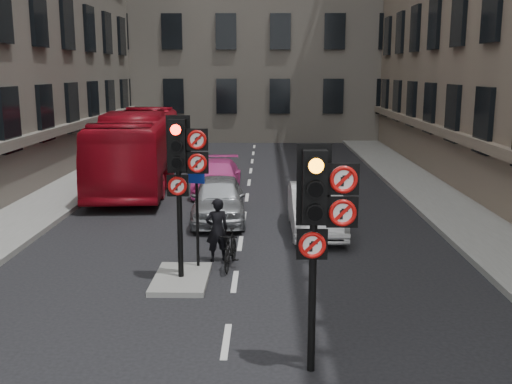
{
  "coord_description": "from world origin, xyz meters",
  "views": [
    {
      "loc": [
        0.67,
        -7.69,
        4.64
      ],
      "look_at": [
        0.52,
        2.31,
        2.6
      ],
      "focal_mm": 42.0,
      "sensor_mm": 36.0,
      "label": 1
    }
  ],
  "objects_px": {
    "bus_red": "(138,148)",
    "motorcyclist": "(217,230)",
    "signal_near": "(320,211)",
    "car_silver": "(218,199)",
    "car_white": "(316,209)",
    "car_pink": "(217,177)",
    "motorcycle": "(230,249)",
    "signal_far": "(182,162)",
    "info_sign": "(197,204)"
  },
  "relations": [
    {
      "from": "signal_far",
      "to": "motorcyclist",
      "type": "distance_m",
      "value": 2.5
    },
    {
      "from": "signal_near",
      "to": "signal_far",
      "type": "distance_m",
      "value": 4.77
    },
    {
      "from": "signal_far",
      "to": "car_pink",
      "type": "distance_m",
      "value": 10.15
    },
    {
      "from": "car_white",
      "to": "car_silver",
      "type": "bearing_deg",
      "value": 155.33
    },
    {
      "from": "signal_near",
      "to": "car_silver",
      "type": "relative_size",
      "value": 0.88
    },
    {
      "from": "car_pink",
      "to": "motorcycle",
      "type": "distance_m",
      "value": 8.99
    },
    {
      "from": "signal_near",
      "to": "motorcycle",
      "type": "xyz_separation_m",
      "value": [
        -1.64,
        5.01,
        -2.13
      ]
    },
    {
      "from": "car_silver",
      "to": "bus_red",
      "type": "distance_m",
      "value": 6.99
    },
    {
      "from": "car_white",
      "to": "signal_near",
      "type": "bearing_deg",
      "value": -95.16
    },
    {
      "from": "signal_near",
      "to": "bus_red",
      "type": "xyz_separation_m",
      "value": [
        -5.98,
        15.45,
        -1.07
      ]
    },
    {
      "from": "signal_far",
      "to": "motorcycle",
      "type": "bearing_deg",
      "value": 46.27
    },
    {
      "from": "signal_near",
      "to": "motorcycle",
      "type": "distance_m",
      "value": 5.68
    },
    {
      "from": "info_sign",
      "to": "motorcyclist",
      "type": "bearing_deg",
      "value": 76.34
    },
    {
      "from": "bus_red",
      "to": "motorcyclist",
      "type": "bearing_deg",
      "value": -72.59
    },
    {
      "from": "car_silver",
      "to": "signal_far",
      "type": "bearing_deg",
      "value": -96.62
    },
    {
      "from": "car_white",
      "to": "car_pink",
      "type": "relative_size",
      "value": 0.99
    },
    {
      "from": "motorcycle",
      "to": "info_sign",
      "type": "bearing_deg",
      "value": -153.57
    },
    {
      "from": "bus_red",
      "to": "info_sign",
      "type": "distance_m",
      "value": 11.3
    },
    {
      "from": "car_pink",
      "to": "motorcycle",
      "type": "height_order",
      "value": "car_pink"
    },
    {
      "from": "signal_near",
      "to": "motorcycle",
      "type": "height_order",
      "value": "signal_near"
    },
    {
      "from": "car_silver",
      "to": "bus_red",
      "type": "relative_size",
      "value": 0.38
    },
    {
      "from": "car_pink",
      "to": "car_white",
      "type": "bearing_deg",
      "value": -59.69
    },
    {
      "from": "car_white",
      "to": "motorcycle",
      "type": "distance_m",
      "value": 4.0
    },
    {
      "from": "bus_red",
      "to": "motorcycle",
      "type": "height_order",
      "value": "bus_red"
    },
    {
      "from": "signal_far",
      "to": "car_silver",
      "type": "height_order",
      "value": "signal_far"
    },
    {
      "from": "info_sign",
      "to": "car_pink",
      "type": "bearing_deg",
      "value": 105.44
    },
    {
      "from": "motorcycle",
      "to": "motorcyclist",
      "type": "distance_m",
      "value": 0.7
    },
    {
      "from": "signal_far",
      "to": "car_white",
      "type": "bearing_deg",
      "value": 52.66
    },
    {
      "from": "signal_near",
      "to": "motorcycle",
      "type": "relative_size",
      "value": 2.36
    },
    {
      "from": "signal_near",
      "to": "motorcyclist",
      "type": "relative_size",
      "value": 2.25
    },
    {
      "from": "signal_far",
      "to": "car_white",
      "type": "xyz_separation_m",
      "value": [
        3.26,
        4.27,
        -2.02
      ]
    },
    {
      "from": "motorcycle",
      "to": "info_sign",
      "type": "relative_size",
      "value": 0.66
    },
    {
      "from": "signal_far",
      "to": "motorcyclist",
      "type": "bearing_deg",
      "value": 67.89
    },
    {
      "from": "car_pink",
      "to": "bus_red",
      "type": "xyz_separation_m",
      "value": [
        -3.33,
        1.51,
        0.9
      ]
    },
    {
      "from": "car_pink",
      "to": "bus_red",
      "type": "height_order",
      "value": "bus_red"
    },
    {
      "from": "car_pink",
      "to": "motorcyclist",
      "type": "height_order",
      "value": "motorcyclist"
    },
    {
      "from": "signal_far",
      "to": "motorcyclist",
      "type": "xyz_separation_m",
      "value": [
        0.61,
        1.5,
        -1.91
      ]
    },
    {
      "from": "signal_near",
      "to": "car_white",
      "type": "distance_m",
      "value": 8.52
    },
    {
      "from": "signal_near",
      "to": "car_silver",
      "type": "distance_m",
      "value": 10.03
    },
    {
      "from": "signal_far",
      "to": "car_pink",
      "type": "xyz_separation_m",
      "value": [
        -0.06,
        9.93,
        -2.09
      ]
    },
    {
      "from": "car_pink",
      "to": "bus_red",
      "type": "relative_size",
      "value": 0.39
    },
    {
      "from": "signal_near",
      "to": "signal_far",
      "type": "bearing_deg",
      "value": 123.02
    },
    {
      "from": "signal_near",
      "to": "signal_far",
      "type": "height_order",
      "value": "signal_far"
    },
    {
      "from": "car_pink",
      "to": "motorcycle",
      "type": "bearing_deg",
      "value": -83.55
    },
    {
      "from": "signal_near",
      "to": "car_white",
      "type": "bearing_deg",
      "value": 85.43
    },
    {
      "from": "info_sign",
      "to": "signal_near",
      "type": "bearing_deg",
      "value": -49.52
    },
    {
      "from": "car_silver",
      "to": "bus_red",
      "type": "xyz_separation_m",
      "value": [
        -3.71,
        5.86,
        0.82
      ]
    },
    {
      "from": "car_pink",
      "to": "motorcyclist",
      "type": "relative_size",
      "value": 2.66
    },
    {
      "from": "car_silver",
      "to": "car_pink",
      "type": "bearing_deg",
      "value": 91.81
    },
    {
      "from": "car_pink",
      "to": "car_silver",
      "type": "bearing_deg",
      "value": -85.01
    }
  ]
}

